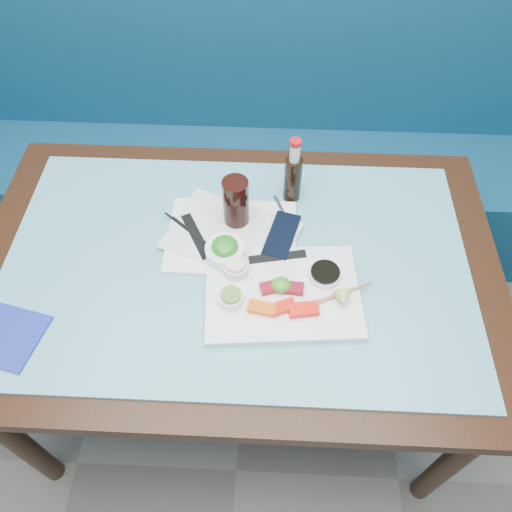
{
  "coord_description": "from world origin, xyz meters",
  "views": [
    {
      "loc": [
        0.09,
        0.68,
        1.82
      ],
      "look_at": [
        0.05,
        1.44,
        0.8
      ],
      "focal_mm": 35.0,
      "sensor_mm": 36.0,
      "label": 1
    }
  ],
  "objects_px": {
    "dining_table": "(237,281)",
    "seaweed_bowl": "(225,252)",
    "cola_glass": "(236,202)",
    "cola_bottle_body": "(293,179)",
    "serving_tray": "(232,236)",
    "booth_bench": "(253,156)",
    "blue_napkin": "(8,337)",
    "sashimi_plate": "(283,294)"
  },
  "relations": [
    {
      "from": "booth_bench",
      "to": "cola_glass",
      "type": "distance_m",
      "value": 0.85
    },
    {
      "from": "cola_glass",
      "to": "blue_napkin",
      "type": "height_order",
      "value": "cola_glass"
    },
    {
      "from": "dining_table",
      "to": "booth_bench",
      "type": "bearing_deg",
      "value": 90.0
    },
    {
      "from": "booth_bench",
      "to": "cola_bottle_body",
      "type": "xyz_separation_m",
      "value": [
        0.14,
        -0.6,
        0.45
      ]
    },
    {
      "from": "serving_tray",
      "to": "cola_glass",
      "type": "xyz_separation_m",
      "value": [
        0.01,
        0.05,
        0.08
      ]
    },
    {
      "from": "serving_tray",
      "to": "seaweed_bowl",
      "type": "distance_m",
      "value": 0.08
    },
    {
      "from": "serving_tray",
      "to": "blue_napkin",
      "type": "height_order",
      "value": "serving_tray"
    },
    {
      "from": "blue_napkin",
      "to": "serving_tray",
      "type": "bearing_deg",
      "value": 32.75
    },
    {
      "from": "cola_bottle_body",
      "to": "blue_napkin",
      "type": "distance_m",
      "value": 0.83
    },
    {
      "from": "blue_napkin",
      "to": "sashimi_plate",
      "type": "bearing_deg",
      "value": 12.75
    },
    {
      "from": "serving_tray",
      "to": "cola_bottle_body",
      "type": "relative_size",
      "value": 2.46
    },
    {
      "from": "cola_glass",
      "to": "cola_bottle_body",
      "type": "bearing_deg",
      "value": 35.13
    },
    {
      "from": "serving_tray",
      "to": "booth_bench",
      "type": "bearing_deg",
      "value": 88.95
    },
    {
      "from": "serving_tray",
      "to": "cola_bottle_body",
      "type": "height_order",
      "value": "cola_bottle_body"
    },
    {
      "from": "booth_bench",
      "to": "serving_tray",
      "type": "distance_m",
      "value": 0.85
    },
    {
      "from": "sashimi_plate",
      "to": "dining_table",
      "type": "bearing_deg",
      "value": 136.49
    },
    {
      "from": "cola_bottle_body",
      "to": "sashimi_plate",
      "type": "bearing_deg",
      "value": -93.54
    },
    {
      "from": "seaweed_bowl",
      "to": "cola_bottle_body",
      "type": "bearing_deg",
      "value": 54.05
    },
    {
      "from": "dining_table",
      "to": "serving_tray",
      "type": "bearing_deg",
      "value": 101.97
    },
    {
      "from": "seaweed_bowl",
      "to": "cola_glass",
      "type": "xyz_separation_m",
      "value": [
        0.02,
        0.13,
        0.05
      ]
    },
    {
      "from": "booth_bench",
      "to": "seaweed_bowl",
      "type": "relative_size",
      "value": 29.09
    },
    {
      "from": "sashimi_plate",
      "to": "blue_napkin",
      "type": "relative_size",
      "value": 2.47
    },
    {
      "from": "seaweed_bowl",
      "to": "cola_glass",
      "type": "distance_m",
      "value": 0.14
    },
    {
      "from": "dining_table",
      "to": "cola_glass",
      "type": "xyz_separation_m",
      "value": [
        -0.01,
        0.14,
        0.18
      ]
    },
    {
      "from": "cola_bottle_body",
      "to": "blue_napkin",
      "type": "height_order",
      "value": "cola_bottle_body"
    },
    {
      "from": "dining_table",
      "to": "cola_bottle_body",
      "type": "relative_size",
      "value": 9.92
    },
    {
      "from": "sashimi_plate",
      "to": "serving_tray",
      "type": "bearing_deg",
      "value": 123.19
    },
    {
      "from": "dining_table",
      "to": "sashimi_plate",
      "type": "distance_m",
      "value": 0.19
    },
    {
      "from": "sashimi_plate",
      "to": "cola_glass",
      "type": "xyz_separation_m",
      "value": [
        -0.13,
        0.23,
        0.08
      ]
    },
    {
      "from": "sashimi_plate",
      "to": "seaweed_bowl",
      "type": "relative_size",
      "value": 3.69
    },
    {
      "from": "sashimi_plate",
      "to": "serving_tray",
      "type": "xyz_separation_m",
      "value": [
        -0.14,
        0.18,
        -0.0
      ]
    },
    {
      "from": "dining_table",
      "to": "seaweed_bowl",
      "type": "height_order",
      "value": "seaweed_bowl"
    },
    {
      "from": "blue_napkin",
      "to": "dining_table",
      "type": "bearing_deg",
      "value": 25.08
    },
    {
      "from": "serving_tray",
      "to": "dining_table",
      "type": "bearing_deg",
      "value": -77.79
    },
    {
      "from": "sashimi_plate",
      "to": "booth_bench",
      "type": "bearing_deg",
      "value": 92.56
    },
    {
      "from": "sashimi_plate",
      "to": "cola_glass",
      "type": "relative_size",
      "value": 2.63
    },
    {
      "from": "booth_bench",
      "to": "cola_glass",
      "type": "bearing_deg",
      "value": -90.58
    },
    {
      "from": "booth_bench",
      "to": "seaweed_bowl",
      "type": "bearing_deg",
      "value": -91.86
    },
    {
      "from": "booth_bench",
      "to": "blue_napkin",
      "type": "relative_size",
      "value": 19.46
    },
    {
      "from": "serving_tray",
      "to": "blue_napkin",
      "type": "distance_m",
      "value": 0.6
    },
    {
      "from": "sashimi_plate",
      "to": "cola_bottle_body",
      "type": "bearing_deg",
      "value": 81.52
    },
    {
      "from": "cola_bottle_body",
      "to": "blue_napkin",
      "type": "bearing_deg",
      "value": -143.88
    }
  ]
}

